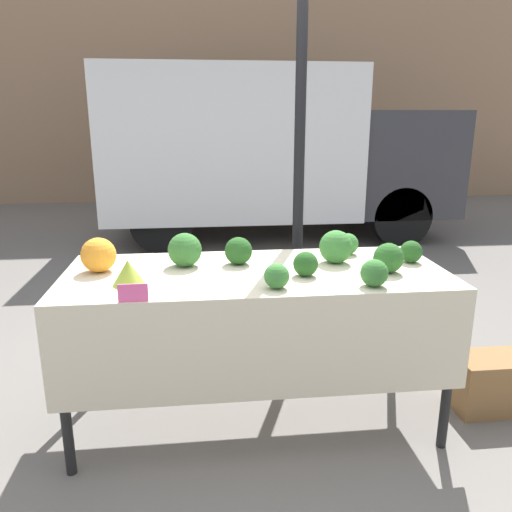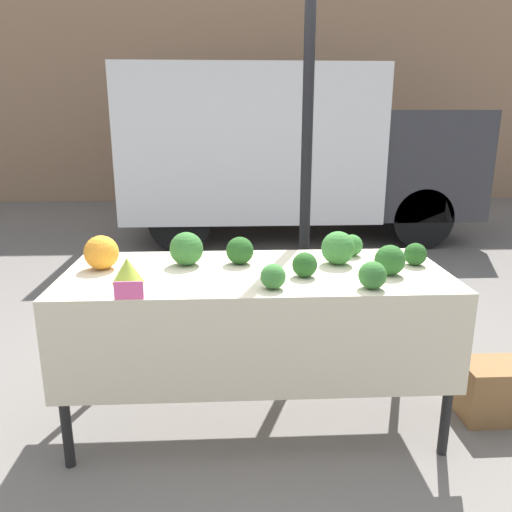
# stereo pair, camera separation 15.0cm
# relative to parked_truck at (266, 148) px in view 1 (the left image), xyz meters

# --- Properties ---
(ground_plane) EXTENTS (40.00, 40.00, 0.00)m
(ground_plane) POSITION_rel_parked_truck_xyz_m (-0.66, -4.67, -1.24)
(ground_plane) COLOR slate
(building_facade) EXTENTS (16.00, 0.60, 6.12)m
(building_facade) POSITION_rel_parked_truck_xyz_m (-0.66, 3.47, 1.82)
(building_facade) COLOR #9E7A5B
(building_facade) RESTS_ON ground_plane
(tent_pole) EXTENTS (0.07, 0.07, 2.68)m
(tent_pole) POSITION_rel_parked_truck_xyz_m (-0.29, -3.94, 0.09)
(tent_pole) COLOR black
(tent_pole) RESTS_ON ground_plane
(parked_truck) EXTENTS (4.73, 2.15, 2.30)m
(parked_truck) POSITION_rel_parked_truck_xyz_m (0.00, 0.00, 0.00)
(parked_truck) COLOR white
(parked_truck) RESTS_ON ground_plane
(market_table) EXTENTS (2.00, 0.83, 0.89)m
(market_table) POSITION_rel_parked_truck_xyz_m (-0.66, -4.73, -0.47)
(market_table) COLOR beige
(market_table) RESTS_ON ground_plane
(orange_cauliflower) EXTENTS (0.18, 0.18, 0.18)m
(orange_cauliflower) POSITION_rel_parked_truck_xyz_m (-1.47, -4.59, -0.26)
(orange_cauliflower) COLOR orange
(orange_cauliflower) RESTS_ON market_table
(romanesco_head) EXTENTS (0.16, 0.16, 0.13)m
(romanesco_head) POSITION_rel_parked_truck_xyz_m (-1.29, -4.83, -0.29)
(romanesco_head) COLOR #93B238
(romanesco_head) RESTS_ON market_table
(broccoli_head_0) EXTENTS (0.12, 0.12, 0.12)m
(broccoli_head_0) POSITION_rel_parked_truck_xyz_m (0.22, -4.61, -0.29)
(broccoli_head_0) COLOR #23511E
(broccoli_head_0) RESTS_ON market_table
(broccoli_head_1) EXTENTS (0.12, 0.12, 0.12)m
(broccoli_head_1) POSITION_rel_parked_truck_xyz_m (-0.08, -4.40, -0.29)
(broccoli_head_1) COLOR #387533
(broccoli_head_1) RESTS_ON market_table
(broccoli_head_2) EXTENTS (0.16, 0.16, 0.16)m
(broccoli_head_2) POSITION_rel_parked_truck_xyz_m (0.02, -4.77, -0.27)
(broccoli_head_2) COLOR #285B23
(broccoli_head_2) RESTS_ON market_table
(broccoli_head_3) EXTENTS (0.12, 0.12, 0.12)m
(broccoli_head_3) POSITION_rel_parked_truck_xyz_m (-0.59, -4.96, -0.29)
(broccoli_head_3) COLOR #387533
(broccoli_head_3) RESTS_ON market_table
(broccoli_head_4) EXTENTS (0.18, 0.18, 0.18)m
(broccoli_head_4) POSITION_rel_parked_truck_xyz_m (-0.20, -4.57, -0.26)
(broccoli_head_4) COLOR #387533
(broccoli_head_4) RESTS_ON market_table
(broccoli_head_5) EXTENTS (0.13, 0.13, 0.13)m
(broccoli_head_5) POSITION_rel_parked_truck_xyz_m (-0.13, -4.98, -0.29)
(broccoli_head_5) COLOR #336B2D
(broccoli_head_5) RESTS_ON market_table
(broccoli_head_6) EXTENTS (0.13, 0.13, 0.13)m
(broccoli_head_6) POSITION_rel_parked_truck_xyz_m (-0.42, -4.78, -0.29)
(broccoli_head_6) COLOR #23511E
(broccoli_head_6) RESTS_ON market_table
(broccoli_head_7) EXTENTS (0.15, 0.15, 0.15)m
(broccoli_head_7) POSITION_rel_parked_truck_xyz_m (-0.74, -4.54, -0.28)
(broccoli_head_7) COLOR #23511E
(broccoli_head_7) RESTS_ON market_table
(broccoli_head_8) EXTENTS (0.18, 0.18, 0.18)m
(broccoli_head_8) POSITION_rel_parked_truck_xyz_m (-1.03, -4.54, -0.26)
(broccoli_head_8) COLOR #336B2D
(broccoli_head_8) RESTS_ON market_table
(price_sign) EXTENTS (0.13, 0.01, 0.08)m
(price_sign) POSITION_rel_parked_truck_xyz_m (-1.24, -5.07, -0.31)
(price_sign) COLOR #F45B9E
(price_sign) RESTS_ON market_table
(produce_crate) EXTENTS (0.49, 0.28, 0.33)m
(produce_crate) POSITION_rel_parked_truck_xyz_m (0.76, -4.71, -1.08)
(produce_crate) COLOR olive
(produce_crate) RESTS_ON ground_plane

